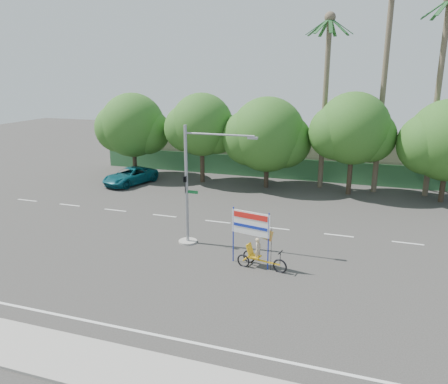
% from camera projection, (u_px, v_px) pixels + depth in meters
% --- Properties ---
extents(ground, '(120.00, 120.00, 0.00)m').
position_uv_depth(ground, '(203.00, 277.00, 21.71)').
color(ground, '#33302D').
rests_on(ground, ground).
extents(sidewalk_near, '(50.00, 2.40, 0.12)m').
position_uv_depth(sidewalk_near, '(123.00, 371.00, 14.85)').
color(sidewalk_near, gray).
rests_on(sidewalk_near, ground).
extents(fence, '(38.00, 0.08, 2.00)m').
position_uv_depth(fence, '(285.00, 169.00, 41.08)').
color(fence, '#336B3D').
rests_on(fence, ground).
extents(building_left, '(12.00, 8.00, 4.00)m').
position_uv_depth(building_left, '(203.00, 145.00, 47.98)').
color(building_left, '#C1B69A').
rests_on(building_left, ground).
extents(building_right, '(14.00, 8.00, 3.60)m').
position_uv_depth(building_right, '(375.00, 157.00, 42.52)').
color(building_right, '#C1B69A').
rests_on(building_right, ground).
extents(tree_far_left, '(7.14, 6.00, 7.96)m').
position_uv_depth(tree_far_left, '(132.00, 127.00, 41.18)').
color(tree_far_left, '#473828').
rests_on(tree_far_left, ground).
extents(tree_left, '(6.66, 5.60, 8.07)m').
position_uv_depth(tree_left, '(201.00, 127.00, 38.95)').
color(tree_left, '#473828').
rests_on(tree_left, ground).
extents(tree_center, '(7.62, 6.40, 7.85)m').
position_uv_depth(tree_center, '(267.00, 137.00, 37.27)').
color(tree_center, '#473828').
rests_on(tree_center, ground).
extents(tree_right, '(6.90, 5.80, 8.36)m').
position_uv_depth(tree_right, '(352.00, 131.00, 34.92)').
color(tree_right, '#473828').
rests_on(tree_right, ground).
extents(tree_far_right, '(7.38, 6.20, 7.94)m').
position_uv_depth(tree_far_right, '(448.00, 143.00, 32.94)').
color(tree_far_right, '#473828').
rests_on(tree_far_right, ground).
extents(palm_tall, '(3.73, 3.79, 17.45)m').
position_uv_depth(palm_tall, '(386.00, 63.00, 34.26)').
color(palm_tall, '#70604C').
rests_on(palm_tall, ground).
extents(palm_mid, '(3.73, 3.79, 15.45)m').
position_uv_depth(palm_mid, '(440.00, 78.00, 33.32)').
color(palm_mid, '#70604C').
rests_on(palm_mid, ground).
extents(palm_short, '(3.73, 3.79, 14.45)m').
position_uv_depth(palm_short, '(326.00, 84.00, 36.07)').
color(palm_short, '#70604C').
rests_on(palm_short, ground).
extents(traffic_signal, '(4.72, 1.10, 7.00)m').
position_uv_depth(traffic_signal, '(191.00, 196.00, 25.24)').
color(traffic_signal, gray).
rests_on(traffic_signal, ground).
extents(trike_billboard, '(3.11, 1.09, 3.11)m').
position_uv_depth(trike_billboard, '(255.00, 244.00, 22.56)').
color(trike_billboard, black).
rests_on(trike_billboard, ground).
extents(pickup_truck, '(3.87, 5.80, 1.48)m').
position_uv_depth(pickup_truck, '(130.00, 176.00, 39.32)').
color(pickup_truck, '#0D535F').
rests_on(pickup_truck, ground).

